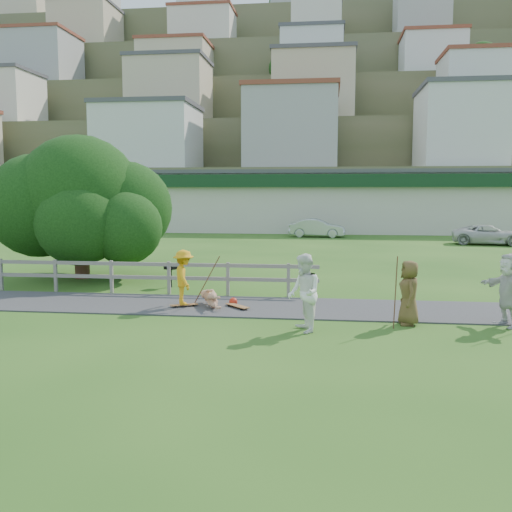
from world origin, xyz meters
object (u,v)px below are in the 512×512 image
object	(u,v)px
tree	(81,223)
car_silver	(317,228)
spectator_c	(409,293)
bbq	(171,275)
spectator_a	(304,293)
skater_rider	(184,281)
skater_fallen	(211,298)
car_white	(489,235)
spectator_d	(508,290)

from	to	relation	value
tree	car_silver	bearing A→B (deg)	67.36
spectator_c	bbq	size ratio (longest dim) A/B	1.95
car_silver	spectator_a	bearing A→B (deg)	-175.80
skater_rider	spectator_a	bearing A→B (deg)	-147.40
skater_rider	tree	xyz separation A→B (m)	(-5.43, 5.09, 1.38)
car_silver	bbq	world-z (taller)	car_silver
tree	skater_fallen	bearing A→B (deg)	-38.63
skater_rider	car_white	bearing A→B (deg)	-57.24
spectator_d	tree	bearing A→B (deg)	-131.93
skater_rider	car_silver	world-z (taller)	skater_rider
bbq	spectator_a	bearing A→B (deg)	-26.75
spectator_c	spectator_d	xyz separation A→B (m)	(2.48, 0.14, 0.11)
car_silver	tree	bearing A→B (deg)	161.05
car_silver	bbq	bearing A→B (deg)	171.89
spectator_a	spectator_c	distance (m)	2.87
spectator_a	spectator_d	distance (m)	5.28
car_silver	tree	size ratio (longest dim) A/B	0.54
spectator_c	car_white	xyz separation A→B (m)	(8.10, 22.97, -0.21)
skater_rider	bbq	size ratio (longest dim) A/B	1.89
spectator_c	skater_rider	bearing A→B (deg)	-105.04
spectator_d	car_silver	xyz separation A→B (m)	(-5.39, 27.41, -0.27)
car_white	skater_fallen	bearing A→B (deg)	157.20
skater_fallen	spectator_d	distance (m)	8.10
spectator_a	spectator_c	xyz separation A→B (m)	(2.65, 1.09, -0.13)
skater_fallen	car_white	bearing A→B (deg)	32.90
spectator_a	car_white	bearing A→B (deg)	138.21
spectator_d	car_white	xyz separation A→B (m)	(5.62, 22.83, -0.32)
skater_fallen	spectator_c	world-z (taller)	spectator_c
tree	spectator_d	bearing A→B (deg)	-23.91
spectator_c	car_silver	bearing A→B (deg)	-176.94
skater_fallen	tree	bearing A→B (deg)	116.54
tree	spectator_c	bearing A→B (deg)	-28.77
skater_fallen	spectator_a	bearing A→B (deg)	-66.74
car_white	tree	xyz separation A→B (m)	(-19.81, -16.54, 1.56)
skater_rider	skater_fallen	size ratio (longest dim) A/B	1.04
spectator_a	tree	world-z (taller)	tree
spectator_c	tree	xyz separation A→B (m)	(-11.72, 6.43, 1.36)
bbq	skater_rider	bearing A→B (deg)	-45.50
spectator_d	bbq	bearing A→B (deg)	-132.69
skater_fallen	car_white	xyz separation A→B (m)	(13.59, 21.51, 0.35)
skater_fallen	car_silver	size ratio (longest dim) A/B	0.38
spectator_d	tree	world-z (taller)	tree
car_silver	car_white	world-z (taller)	car_silver
car_silver	car_white	xyz separation A→B (m)	(11.01, -4.58, -0.05)
bbq	spectator_c	bearing A→B (deg)	-9.19
skater_rider	car_white	distance (m)	25.97
skater_rider	car_white	xyz separation A→B (m)	(14.39, 21.63, -0.18)
skater_fallen	bbq	size ratio (longest dim) A/B	1.82
spectator_c	car_silver	distance (m)	27.70
spectator_c	spectator_d	world-z (taller)	spectator_d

